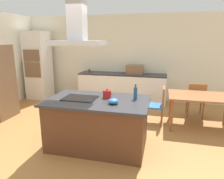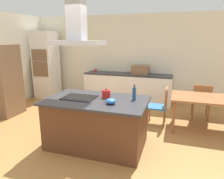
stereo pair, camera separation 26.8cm
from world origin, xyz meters
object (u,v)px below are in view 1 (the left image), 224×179
tea_kettle (107,94)px  dining_table (201,99)px  mixing_bowl (113,101)px  chair_at_left_end (158,103)px  wall_oven_stack (38,65)px  cooktop (80,98)px  olive_oil_bottle (135,93)px  chair_facing_back_wall (196,98)px  countertop_microwave (135,70)px  range_hood (77,30)px  coffee_mug_red (89,71)px

tea_kettle → dining_table: bearing=32.4°
mixing_bowl → chair_at_left_end: bearing=64.4°
wall_oven_stack → cooktop: bearing=-45.9°
olive_oil_bottle → mixing_bowl: (-0.32, -0.35, -0.07)m
mixing_bowl → chair_facing_back_wall: mixing_bowl is taller
cooktop → mixing_bowl: mixing_bowl is taller
countertop_microwave → dining_table: countertop_microwave is taller
mixing_bowl → wall_oven_stack: (-3.23, 2.82, 0.15)m
wall_oven_stack → range_hood: bearing=-45.9°
tea_kettle → dining_table: (1.83, 1.16, -0.30)m
chair_facing_back_wall → chair_at_left_end: (-0.92, -0.67, 0.00)m
dining_table → chair_facing_back_wall: chair_facing_back_wall is taller
mixing_bowl → wall_oven_stack: 4.29m
dining_table → chair_at_left_end: size_ratio=1.57×
dining_table → chair_facing_back_wall: 0.68m
tea_kettle → wall_oven_stack: (-3.03, 2.49, 0.13)m
tea_kettle → chair_at_left_end: 1.55m
wall_oven_stack → dining_table: size_ratio=1.57×
cooktop → range_hood: bearing=0.0°
chair_facing_back_wall → chair_at_left_end: same height
olive_oil_bottle → tea_kettle: bearing=-178.6°
wall_oven_stack → countertop_microwave: bearing=4.2°
coffee_mug_red → dining_table: coffee_mug_red is taller
wall_oven_stack → chair_at_left_end: (3.95, -1.32, -0.59)m
tea_kettle → mixing_bowl: bearing=-59.1°
mixing_bowl → chair_facing_back_wall: size_ratio=0.19×
mixing_bowl → coffee_mug_red: 3.48m
wall_oven_stack → dining_table: bearing=-15.2°
cooktop → chair_facing_back_wall: bearing=40.8°
cooktop → range_hood: 1.20m
cooktop → countertop_microwave: countertop_microwave is taller
countertop_microwave → coffee_mug_red: size_ratio=5.56×
mixing_bowl → coffee_mug_red: mixing_bowl is taller
wall_oven_stack → dining_table: 5.06m
cooktop → dining_table: 2.67m
chair_facing_back_wall → range_hood: size_ratio=0.99×
countertop_microwave → coffee_mug_red: bearing=177.8°
olive_oil_bottle → countertop_microwave: bearing=97.9°
chair_facing_back_wall → dining_table: bearing=-90.0°
cooktop → chair_at_left_end: 1.96m
mixing_bowl → chair_at_left_end: size_ratio=0.19×
dining_table → chair_facing_back_wall: size_ratio=1.57×
tea_kettle → chair_facing_back_wall: 2.63m
countertop_microwave → chair_at_left_end: 1.82m
countertop_microwave → chair_at_left_end: (0.77, -1.56, -0.53)m
coffee_mug_red → dining_table: (3.19, -1.62, -0.28)m
mixing_bowl → tea_kettle: bearing=120.9°
range_hood → countertop_microwave: bearing=78.0°
olive_oil_bottle → mixing_bowl: bearing=-132.9°
olive_oil_bottle → wall_oven_stack: 4.33m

